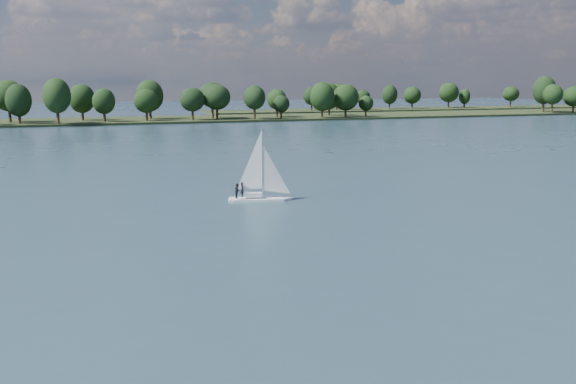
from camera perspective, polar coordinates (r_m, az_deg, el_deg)
The scene contains 5 objects.
ground at distance 126.22m, azimuth -11.94°, elevation 3.16°, with size 700.00×700.00×0.00m, color #233342.
far_shore at distance 237.16m, azimuth -16.18°, elevation 5.99°, with size 660.00×40.00×1.50m, color black.
far_shore_back at distance 336.00m, azimuth 11.58°, elevation 7.18°, with size 220.00×30.00×1.40m, color black.
sailboat at distance 76.31m, azimuth -2.83°, elevation 1.07°, with size 7.17×3.27×9.11m.
treeline at distance 232.59m, azimuth -18.09°, elevation 7.82°, with size 562.23×74.47×18.02m.
Camera 1 is at (-19.05, -23.97, 14.10)m, focal length 40.00 mm.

